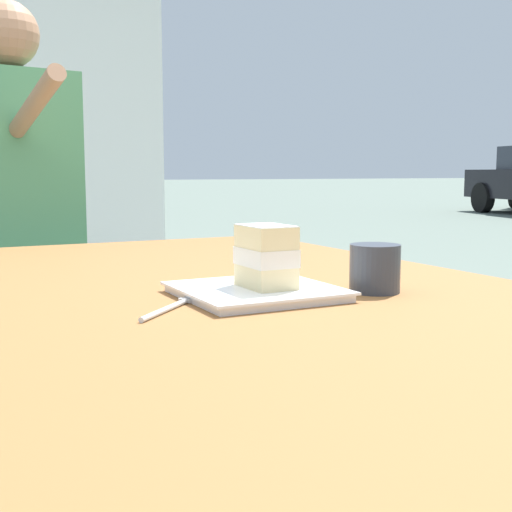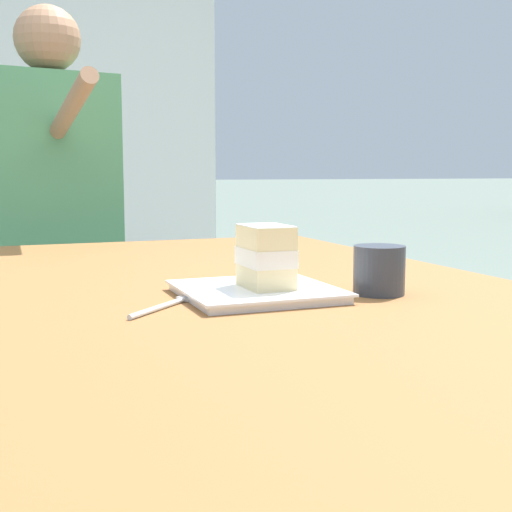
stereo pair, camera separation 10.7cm
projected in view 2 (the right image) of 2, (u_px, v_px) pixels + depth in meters
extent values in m
cylinder|color=brown|center=(285.00, 369.00, 2.09)|extent=(0.07, 0.07, 0.74)
cylinder|color=brown|center=(2.00, 402.00, 1.80)|extent=(0.07, 0.07, 0.74)
cube|color=brown|center=(249.00, 297.00, 1.18)|extent=(1.67, 0.94, 0.04)
cube|color=white|center=(256.00, 293.00, 1.08)|extent=(0.23, 0.23, 0.01)
cube|color=white|center=(256.00, 288.00, 1.07)|extent=(0.24, 0.24, 0.00)
cube|color=beige|center=(266.00, 277.00, 1.07)|extent=(0.10, 0.07, 0.03)
cube|color=white|center=(266.00, 257.00, 1.06)|extent=(0.10, 0.07, 0.03)
sphere|color=red|center=(291.00, 258.00, 1.06)|extent=(0.01, 0.01, 0.01)
sphere|color=red|center=(284.00, 258.00, 1.07)|extent=(0.02, 0.02, 0.02)
cube|color=beige|center=(266.00, 237.00, 1.06)|extent=(0.10, 0.07, 0.03)
cube|color=white|center=(266.00, 226.00, 1.06)|extent=(0.09, 0.07, 0.00)
cylinder|color=silver|center=(158.00, 308.00, 0.97)|extent=(0.10, 0.11, 0.01)
cube|color=silver|center=(188.00, 298.00, 1.04)|extent=(0.04, 0.04, 0.01)
cylinder|color=#333842|center=(379.00, 270.00, 1.09)|extent=(0.08, 0.08, 0.08)
cylinder|color=black|center=(380.00, 249.00, 1.09)|extent=(0.07, 0.07, 0.00)
cylinder|color=#334B43|center=(35.00, 360.00, 2.17)|extent=(0.07, 0.07, 0.75)
cylinder|color=#334B43|center=(83.00, 353.00, 2.25)|extent=(0.07, 0.07, 0.75)
cube|color=#4C895B|center=(52.00, 159.00, 2.13)|extent=(0.24, 0.43, 0.53)
sphere|color=#9E7051|center=(47.00, 39.00, 2.09)|extent=(0.20, 0.20, 0.20)
cylinder|color=#9E7051|center=(69.00, 111.00, 1.93)|extent=(0.43, 0.12, 0.20)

